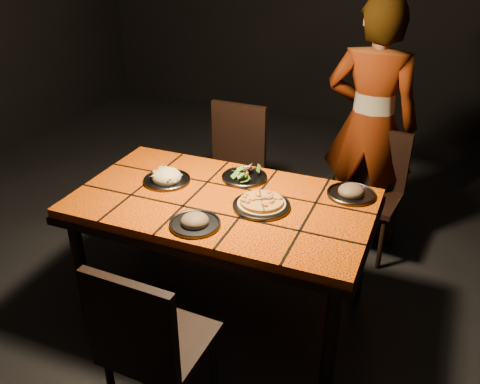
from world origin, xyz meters
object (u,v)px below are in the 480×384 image
at_px(chair_near, 149,342).
at_px(diner, 370,125).
at_px(plate_pasta, 167,178).
at_px(dining_table, 222,212).
at_px(chair_far_left, 233,160).
at_px(chair_far_right, 374,185).
at_px(plate_pizza, 262,204).

bearing_deg(chair_near, diner, -102.86).
xyz_separation_m(diner, plate_pasta, (-0.97, -1.09, -0.08)).
xyz_separation_m(chair_near, plate_pasta, (-0.43, 0.94, 0.25)).
height_order(dining_table, chair_far_left, chair_far_left).
relative_size(chair_far_left, chair_far_right, 1.09).
relative_size(dining_table, diner, 0.94).
xyz_separation_m(plate_pizza, plate_pasta, (-0.61, 0.07, 0.01)).
bearing_deg(chair_far_right, diner, 128.92).
xyz_separation_m(chair_near, plate_pizza, (0.18, 0.87, 0.25)).
distance_m(dining_table, plate_pasta, 0.40).
distance_m(dining_table, plate_pizza, 0.25).
bearing_deg(chair_far_left, diner, 15.72).
height_order(dining_table, diner, diner).
xyz_separation_m(chair_near, diner, (0.54, 2.03, 0.33)).
relative_size(plate_pizza, plate_pasta, 1.26).
bearing_deg(chair_far_left, plate_pizza, -57.85).
xyz_separation_m(dining_table, plate_pizza, (0.23, -0.00, 0.10)).
relative_size(chair_far_right, diner, 0.50).
bearing_deg(diner, plate_pasta, 49.97).
distance_m(chair_far_left, plate_pizza, 1.10).
distance_m(dining_table, chair_far_left, 0.98).
bearing_deg(plate_pasta, diner, 48.35).
xyz_separation_m(chair_far_right, plate_pizza, (-0.45, -1.01, 0.28)).
height_order(chair_far_left, plate_pizza, chair_far_left).
distance_m(chair_near, chair_far_right, 1.98).
height_order(dining_table, plate_pasta, plate_pasta).
relative_size(dining_table, chair_far_left, 1.74).
height_order(dining_table, chair_near, chair_near).
relative_size(chair_far_left, diner, 0.54).
bearing_deg(chair_far_left, chair_near, -77.10).
height_order(chair_far_left, diner, diner).
bearing_deg(diner, chair_far_left, 16.29).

